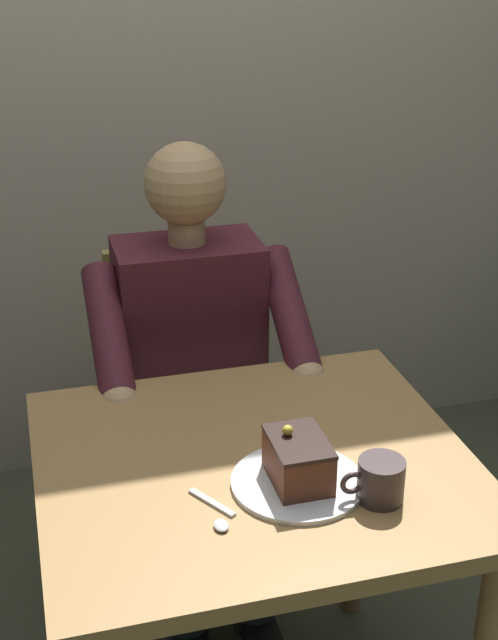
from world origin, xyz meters
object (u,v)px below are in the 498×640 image
at_px(dining_table, 254,503).
at_px(coffee_cup, 380,479).
at_px(seated_person, 197,379).
at_px(chair, 185,396).
at_px(dessert_spoon, 217,515).
at_px(cake_slice, 298,460).

height_order(dining_table, coffee_cup, coffee_cup).
height_order(dining_table, seated_person, seated_person).
height_order(dining_table, chair, chair).
relative_size(chair, dessert_spoon, 6.47).
bearing_deg(coffee_cup, dining_table, -45.37).
distance_m(chair, cake_slice, 0.88).
xyz_separation_m(chair, cake_slice, (-0.05, 0.82, 0.31)).
bearing_deg(dining_table, seated_person, -90.00).
bearing_deg(cake_slice, dining_table, -62.59).
bearing_deg(cake_slice, chair, -86.24).
distance_m(dining_table, chair, 0.73).
height_order(dining_table, cake_slice, cake_slice).
relative_size(dining_table, chair, 0.94).
xyz_separation_m(chair, seated_person, (0.00, 0.17, 0.14)).
relative_size(chair, seated_person, 0.73).
xyz_separation_m(dining_table, dessert_spoon, (0.11, 0.16, 0.11)).
bearing_deg(dining_table, chair, -90.00).
relative_size(chair, cake_slice, 6.34).
bearing_deg(chair, coffee_cup, 101.42).
height_order(coffee_cup, dessert_spoon, coffee_cup).
bearing_deg(coffee_cup, cake_slice, -32.12).
bearing_deg(cake_slice, coffee_cup, 147.88).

